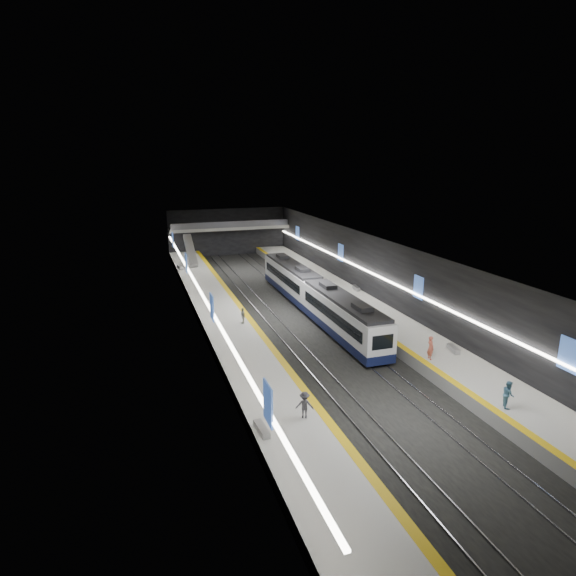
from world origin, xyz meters
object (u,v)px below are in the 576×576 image
object	(u,v)px
bench_left_near	(262,429)
passenger_right_a	(430,348)
train	(314,294)
passenger_left_b	(305,405)
escalator	(190,250)
passenger_left_a	(243,316)
bench_right_near	(453,349)
bench_left_far	(180,267)
passenger_right_b	(508,394)
bench_right_far	(356,288)

from	to	relation	value
bench_left_near	passenger_right_a	xyz separation A→B (m)	(15.50, 5.96, 0.76)
train	passenger_left_b	world-z (taller)	train
escalator	passenger_left_a	bearing A→B (deg)	-87.51
escalator	bench_right_near	bearing A→B (deg)	-68.43
train	bench_left_far	distance (m)	25.16
bench_left_near	bench_left_far	size ratio (longest dim) A/B	0.89
passenger_right_b	bench_left_far	bearing A→B (deg)	48.12
passenger_right_a	passenger_left_b	xyz separation A→B (m)	(-12.55, -5.19, -0.11)
passenger_left_a	bench_left_far	bearing A→B (deg)	179.04
passenger_right_a	passenger_left_a	size ratio (longest dim) A/B	1.23
train	bench_left_far	bearing A→B (deg)	118.51
bench_left_near	passenger_left_b	distance (m)	3.12
bench_left_far	passenger_left_a	xyz separation A→B (m)	(3.27, -25.59, 0.55)
passenger_right_a	bench_left_near	bearing A→B (deg)	114.18
passenger_left_a	bench_right_far	bearing A→B (deg)	107.24
bench_right_near	passenger_left_a	xyz separation A→B (m)	(-15.06, 12.13, 0.58)
bench_left_near	passenger_left_b	size ratio (longest dim) A/B	1.00
bench_left_near	passenger_right_a	world-z (taller)	passenger_right_a
bench_right_far	passenger_right_a	bearing A→B (deg)	-91.55
bench_left_near	passenger_right_b	world-z (taller)	passenger_right_b
bench_left_far	passenger_left_a	size ratio (longest dim) A/B	1.22
bench_left_near	bench_right_near	bearing A→B (deg)	15.68
passenger_right_a	passenger_left_a	distance (m)	17.80
bench_right_near	passenger_left_a	distance (m)	19.34
passenger_right_b	passenger_left_a	distance (m)	24.47
passenger_left_b	bench_left_far	bearing A→B (deg)	-64.77
passenger_right_a	passenger_left_b	bearing A→B (deg)	115.64
escalator	bench_right_far	size ratio (longest dim) A/B	4.66
train	bench_right_near	size ratio (longest dim) A/B	17.87
bench_right_far	passenger_right_b	bearing A→B (deg)	-88.23
passenger_right_b	passenger_left_b	bearing A→B (deg)	106.71
bench_left_far	bench_right_near	distance (m)	41.93
passenger_left_b	train	bearing A→B (deg)	-91.34
train	bench_right_far	distance (m)	8.12
bench_right_near	bench_right_far	size ratio (longest dim) A/B	0.98
passenger_right_b	passenger_left_b	xyz separation A→B (m)	(-12.84, 2.89, -0.05)
passenger_left_a	passenger_left_b	bearing A→B (deg)	-9.25
train	passenger_left_a	xyz separation A→B (m)	(-8.73, -3.50, -0.41)
bench_left_near	bench_left_far	world-z (taller)	bench_left_far
escalator	passenger_left_b	distance (m)	47.31
escalator	bench_right_far	xyz separation A→B (m)	(17.00, -21.67, -1.69)
escalator	bench_left_near	xyz separation A→B (m)	(-2.00, -48.05, -1.69)
bench_left_near	bench_left_far	xyz separation A→B (m)	(0.00, 44.48, 0.02)
passenger_right_b	passenger_right_a	bearing A→B (deg)	31.51
passenger_right_a	passenger_right_b	world-z (taller)	passenger_right_a
passenger_right_a	train	bearing A→B (deg)	15.17
bench_left_far	passenger_right_b	bearing A→B (deg)	-77.97
bench_right_near	passenger_right_b	world-z (taller)	passenger_right_b
bench_right_far	passenger_left_a	world-z (taller)	passenger_left_a
bench_left_near	bench_right_near	xyz separation A→B (m)	(18.33, 6.76, -0.00)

